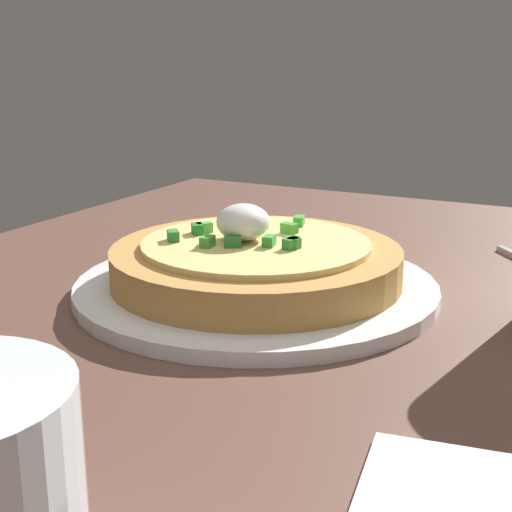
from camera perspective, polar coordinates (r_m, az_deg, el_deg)
name	(u,v)px	position (r cm, az deg, el deg)	size (l,w,h in cm)	color
dining_table	(256,344)	(51.02, 0.03, -6.81)	(98.28, 71.38, 2.41)	brown
plate	(256,287)	(57.16, 0.00, -2.43)	(27.94, 27.94, 1.05)	white
pizza	(256,261)	(56.54, -0.04, -0.38)	(22.33, 22.33, 5.98)	#BB8844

